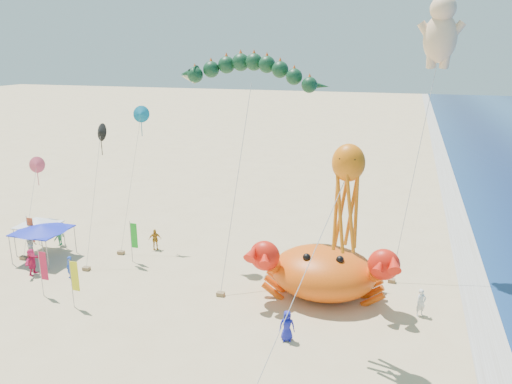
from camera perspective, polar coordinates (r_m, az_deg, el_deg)
ground at (r=31.81m, az=2.46°, el=-12.60°), size 320.00×320.00×0.00m
foam_strip at (r=31.49m, az=24.86°, el=-14.52°), size 320.00×320.00×0.00m
crab_inflatable at (r=32.16m, az=7.67°, el=-8.92°), size 9.02×6.22×3.95m
dragon_kite at (r=34.35m, az=-0.78°, el=13.10°), size 10.21×7.08×14.60m
cherub_kite at (r=36.46m, az=20.38°, el=17.01°), size 3.11×5.41×18.72m
octopus_kite at (r=24.48m, az=10.31°, el=0.18°), size 4.22×6.98×10.94m
canopy_blue at (r=40.37m, az=-23.29°, el=-3.79°), size 3.78×3.78×2.71m
canopy_white at (r=41.78m, az=-23.66°, el=-3.19°), size 3.00×3.00×2.71m
feather_flags at (r=36.36m, az=-20.40°, el=-6.35°), size 8.72×7.10×3.20m
beachgoers at (r=37.17m, az=-17.23°, el=-7.44°), size 29.26×10.19×1.90m
small_kites at (r=39.84m, az=-18.31°, el=4.58°), size 9.55×6.54×11.11m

